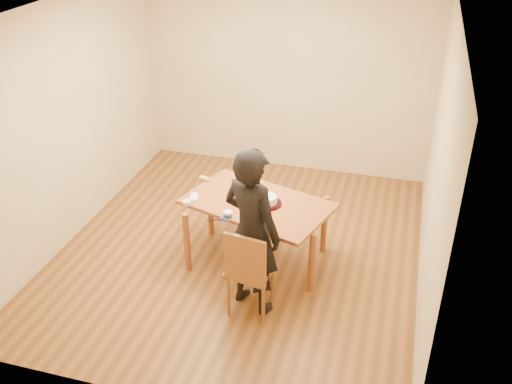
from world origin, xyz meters
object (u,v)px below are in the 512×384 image
(person, at_px, (252,232))
(cake_plate, at_px, (268,203))
(cake, at_px, (268,200))
(dining_table, at_px, (257,204))
(dining_chair, at_px, (251,270))

(person, bearing_deg, cake_plate, -63.90)
(cake, height_order, person, person)
(cake, bearing_deg, dining_table, 174.58)
(cake, bearing_deg, cake_plate, 0.00)
(dining_chair, bearing_deg, dining_table, 110.72)
(dining_table, height_order, cake_plate, cake_plate)
(dining_chair, bearing_deg, cake_plate, 102.24)
(cake_plate, xyz_separation_m, person, (0.03, -0.72, 0.10))
(dining_table, bearing_deg, person, -61.02)
(cake, distance_m, person, 0.72)
(cake_plate, relative_size, person, 0.17)
(cake_plate, height_order, person, person)
(cake, xyz_separation_m, person, (0.03, -0.72, 0.06))
(dining_chair, xyz_separation_m, cake, (-0.03, 0.76, 0.35))
(cake_plate, distance_m, cake, 0.04)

